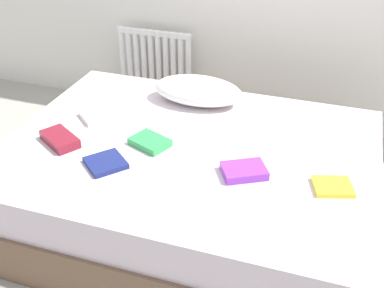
{
  "coord_description": "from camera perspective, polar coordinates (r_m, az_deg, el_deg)",
  "views": [
    {
      "loc": [
        0.7,
        -2.05,
        1.86
      ],
      "look_at": [
        0.0,
        0.05,
        0.48
      ],
      "focal_mm": 44.94,
      "sensor_mm": 36.0,
      "label": 1
    }
  ],
  "objects": [
    {
      "name": "textbook_yellow",
      "position": [
        2.34,
        16.36,
        -4.88
      ],
      "size": [
        0.21,
        0.2,
        0.02
      ],
      "primitive_type": "cube",
      "rotation": [
        0.0,
        0.0,
        0.3
      ],
      "color": "yellow",
      "rests_on": "bed"
    },
    {
      "name": "textbook_purple",
      "position": [
        2.34,
        6.19,
        -3.2
      ],
      "size": [
        0.26,
        0.23,
        0.04
      ],
      "primitive_type": "cube",
      "rotation": [
        0.0,
        0.0,
        0.51
      ],
      "color": "purple",
      "rests_on": "bed"
    },
    {
      "name": "textbook_navy",
      "position": [
        2.44,
        -10.21,
        -2.22
      ],
      "size": [
        0.25,
        0.25,
        0.03
      ],
      "primitive_type": "cube",
      "rotation": [
        0.0,
        0.0,
        0.86
      ],
      "color": "navy",
      "rests_on": "bed"
    },
    {
      "name": "textbook_white",
      "position": [
        2.87,
        -11.04,
        3.36
      ],
      "size": [
        0.25,
        0.26,
        0.03
      ],
      "primitive_type": "cube",
      "rotation": [
        0.0,
        0.0,
        0.84
      ],
      "color": "white",
      "rests_on": "bed"
    },
    {
      "name": "textbook_maroon",
      "position": [
        2.66,
        -15.41,
        0.55
      ],
      "size": [
        0.26,
        0.23,
        0.05
      ],
      "primitive_type": "cube",
      "rotation": [
        0.0,
        0.0,
        -0.55
      ],
      "color": "maroon",
      "rests_on": "bed"
    },
    {
      "name": "pillow",
      "position": [
        2.97,
        0.71,
        6.37
      ],
      "size": [
        0.55,
        0.3,
        0.16
      ],
      "primitive_type": "ellipsoid",
      "color": "white",
      "rests_on": "bed"
    },
    {
      "name": "bed",
      "position": [
        2.7,
        -0.34,
        -4.73
      ],
      "size": [
        2.0,
        1.5,
        0.5
      ],
      "color": "brown",
      "rests_on": "ground"
    },
    {
      "name": "textbook_green",
      "position": [
        2.56,
        -5.02,
        0.23
      ],
      "size": [
        0.24,
        0.21,
        0.04
      ],
      "primitive_type": "cube",
      "rotation": [
        0.0,
        0.0,
        -0.38
      ],
      "color": "green",
      "rests_on": "bed"
    },
    {
      "name": "radiator",
      "position": [
        3.83,
        -4.4,
        9.2
      ],
      "size": [
        0.6,
        0.04,
        0.58
      ],
      "color": "white",
      "rests_on": "ground"
    },
    {
      "name": "ground_plane",
      "position": [
        2.86,
        -0.32,
        -8.7
      ],
      "size": [
        8.0,
        8.0,
        0.0
      ],
      "primitive_type": "plane",
      "color": "#9E998E"
    }
  ]
}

